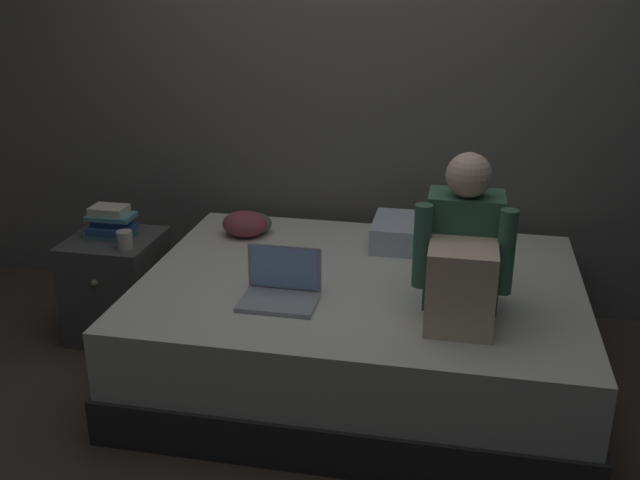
% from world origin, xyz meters
% --- Properties ---
extents(ground_plane, '(8.00, 8.00, 0.00)m').
position_xyz_m(ground_plane, '(0.00, 0.00, 0.00)').
color(ground_plane, '#47382D').
extents(wall_back, '(5.60, 0.10, 2.70)m').
position_xyz_m(wall_back, '(0.00, 1.20, 1.35)').
color(wall_back, '#605B56').
rests_on(wall_back, ground_plane).
extents(bed, '(2.00, 1.50, 0.51)m').
position_xyz_m(bed, '(0.20, 0.30, 0.25)').
color(bed, '#332D2B').
rests_on(bed, ground_plane).
extents(nightstand, '(0.44, 0.46, 0.54)m').
position_xyz_m(nightstand, '(-1.10, 0.47, 0.27)').
color(nightstand, '#474442').
rests_on(nightstand, ground_plane).
extents(person_sitting, '(0.39, 0.44, 0.66)m').
position_xyz_m(person_sitting, '(0.64, 0.04, 0.76)').
color(person_sitting, '#38664C').
rests_on(person_sitting, bed).
extents(laptop, '(0.32, 0.23, 0.22)m').
position_xyz_m(laptop, '(-0.10, 0.01, 0.56)').
color(laptop, '#9EA0A5').
rests_on(laptop, bed).
extents(pillow, '(0.56, 0.36, 0.13)m').
position_xyz_m(pillow, '(0.47, 0.75, 0.57)').
color(pillow, silver).
rests_on(pillow, bed).
extents(book_stack, '(0.24, 0.16, 0.16)m').
position_xyz_m(book_stack, '(-1.11, 0.50, 0.61)').
color(book_stack, teal).
rests_on(book_stack, nightstand).
extents(mug, '(0.08, 0.08, 0.09)m').
position_xyz_m(mug, '(-0.97, 0.35, 0.58)').
color(mug, '#BCB2A3').
rests_on(mug, nightstand).
extents(clothes_pile, '(0.25, 0.23, 0.13)m').
position_xyz_m(clothes_pile, '(-0.46, 0.73, 0.57)').
color(clothes_pile, '#4C6B56').
rests_on(clothes_pile, bed).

